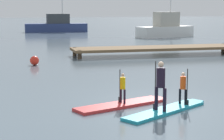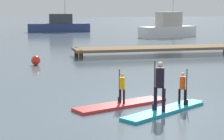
{
  "view_description": "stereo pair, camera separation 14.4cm",
  "coord_description": "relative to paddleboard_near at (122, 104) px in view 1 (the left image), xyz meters",
  "views": [
    {
      "loc": [
        -4.85,
        -13.12,
        3.34
      ],
      "look_at": [
        -0.86,
        2.54,
        0.89
      ],
      "focal_mm": 67.17,
      "sensor_mm": 36.0,
      "label": 1
    },
    {
      "loc": [
        -4.71,
        -13.15,
        3.34
      ],
      "look_at": [
        -0.86,
        2.54,
        0.89
      ],
      "focal_mm": 67.17,
      "sensor_mm": 36.0,
      "label": 2
    }
  ],
  "objects": [
    {
      "name": "ground_plane",
      "position": [
        1.08,
        -0.23,
        -0.05
      ],
      "size": [
        240.0,
        240.0,
        0.0
      ],
      "primitive_type": "plane",
      "color": "slate"
    },
    {
      "name": "mooring_buoy_mid",
      "position": [
        -2.2,
        10.93,
        0.21
      ],
      "size": [
        0.53,
        0.53,
        0.53
      ],
      "primitive_type": "sphere",
      "color": "red",
      "rests_on": "ground"
    },
    {
      "name": "paddler_adult",
      "position": [
        0.87,
        -1.29,
        0.94
      ],
      "size": [
        0.38,
        0.44,
        1.56
      ],
      "color": "black",
      "rests_on": "paddleboard_far"
    },
    {
      "name": "fishing_boat_green_midground",
      "position": [
        13.38,
        30.05,
        0.93
      ],
      "size": [
        7.06,
        4.13,
        7.5
      ],
      "color": "silver",
      "rests_on": "ground"
    },
    {
      "name": "paddleboard_far",
      "position": [
        1.16,
        -1.12,
        0.0
      ],
      "size": [
        3.42,
        2.43,
        0.1
      ],
      "color": "#1E9EB2",
      "rests_on": "ground"
    },
    {
      "name": "paddleboard_near",
      "position": [
        0.0,
        0.0,
        0.0
      ],
      "size": [
        3.52,
        1.91,
        0.1
      ],
      "color": "red",
      "rests_on": "ground"
    },
    {
      "name": "motor_boat_small_navy",
      "position": [
        2.87,
        42.44,
        0.82
      ],
      "size": [
        8.13,
        1.96,
        5.47
      ],
      "color": "navy",
      "rests_on": "ground"
    },
    {
      "name": "paddler_child_solo",
      "position": [
        0.0,
        0.02,
        0.62
      ],
      "size": [
        0.23,
        0.36,
        1.14
      ],
      "color": "black",
      "rests_on": "paddleboard_near"
    },
    {
      "name": "floating_dock",
      "position": [
        6.44,
        14.0,
        0.42
      ],
      "size": [
        11.88,
        2.54,
        0.57
      ],
      "color": "brown",
      "rests_on": "ground"
    },
    {
      "name": "paddler_child_front",
      "position": [
        1.92,
        -0.66,
        0.66
      ],
      "size": [
        0.27,
        0.34,
        1.22
      ],
      "color": "black",
      "rests_on": "paddleboard_far"
    }
  ]
}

